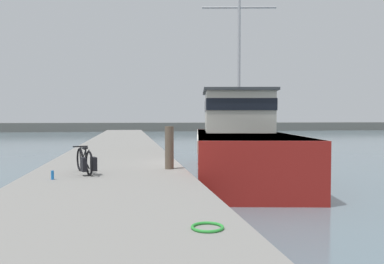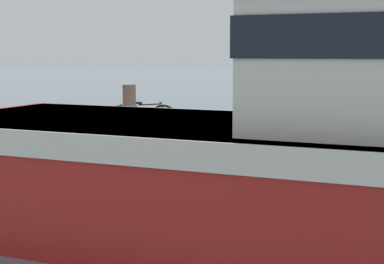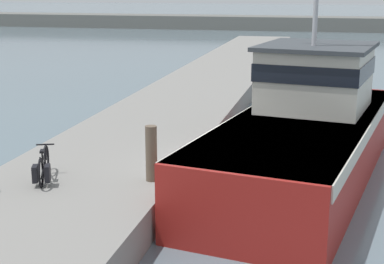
{
  "view_description": "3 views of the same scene",
  "coord_description": "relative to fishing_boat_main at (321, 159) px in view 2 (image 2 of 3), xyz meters",
  "views": [
    {
      "loc": [
        -2.72,
        -13.12,
        2.43
      ],
      "look_at": [
        -0.41,
        0.38,
        1.94
      ],
      "focal_mm": 35.0,
      "sensor_mm": 36.0,
      "label": 1
    },
    {
      "loc": [
        10.32,
        2.59,
        2.84
      ],
      "look_at": [
        0.51,
        0.42,
        1.49
      ],
      "focal_mm": 55.0,
      "sensor_mm": 36.0,
      "label": 2
    },
    {
      "loc": [
        2.55,
        -14.25,
        5.42
      ],
      "look_at": [
        -1.45,
        2.94,
        0.99
      ],
      "focal_mm": 55.0,
      "sensor_mm": 36.0,
      "label": 3
    }
  ],
  "objects": [
    {
      "name": "ground_plane",
      "position": [
        -2.07,
        -2.61,
        -1.38
      ],
      "size": [
        320.0,
        320.0,
        0.0
      ],
      "primitive_type": "plane",
      "color": "slate"
    },
    {
      "name": "dock_pier",
      "position": [
        -5.34,
        -2.61,
        -0.96
      ],
      "size": [
        4.68,
        80.0,
        0.84
      ],
      "primitive_type": "cube",
      "color": "gray",
      "rests_on": "ground_plane"
    },
    {
      "name": "fishing_boat_main",
      "position": [
        0.0,
        0.0,
        0.0
      ],
      "size": [
        5.62,
        13.37,
        8.51
      ],
      "rotation": [
        0.0,
        0.0,
        -0.18
      ],
      "color": "maroon",
      "rests_on": "ground_plane"
    },
    {
      "name": "bicycle_touring",
      "position": [
        -6.0,
        -4.65,
        -0.19
      ],
      "size": [
        0.79,
        1.7,
        0.77
      ],
      "rotation": [
        0.0,
        0.0,
        0.35
      ],
      "color": "black",
      "rests_on": "dock_pier"
    },
    {
      "name": "mooring_post",
      "position": [
        -3.51,
        -3.98,
        0.13
      ],
      "size": [
        0.28,
        0.28,
        1.35
      ],
      "primitive_type": "cylinder",
      "color": "brown",
      "rests_on": "dock_pier"
    },
    {
      "name": "water_bottle_on_curb",
      "position": [
        -6.75,
        -5.55,
        -0.43
      ],
      "size": [
        0.07,
        0.07,
        0.24
      ],
      "primitive_type": "cylinder",
      "color": "blue",
      "rests_on": "dock_pier"
    }
  ]
}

